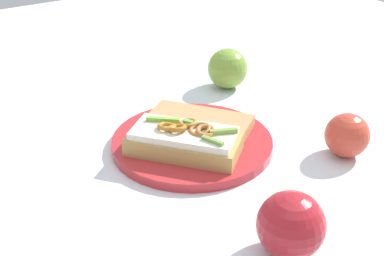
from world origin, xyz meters
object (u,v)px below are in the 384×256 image
bread_slice_side (199,122)px  apple_0 (347,135)px  apple_2 (291,225)px  apple_1 (228,69)px  sandwich (184,140)px  plate (192,143)px

bread_slice_side → apple_0: bearing=-174.8°
apple_2 → apple_0: bearing=117.8°
apple_2 → apple_1: bearing=152.2°
bread_slice_side → apple_2: 0.31m
sandwich → apple_2: size_ratio=2.23×
sandwich → apple_2: bearing=138.5°
bread_slice_side → apple_2: (0.30, -0.07, 0.02)m
plate → sandwich: (0.03, -0.03, 0.03)m
sandwich → apple_0: 0.26m
bread_slice_side → apple_1: size_ratio=2.12×
apple_1 → apple_2: (0.44, -0.23, 0.00)m
plate → apple_2: size_ratio=3.16×
apple_2 → plate: bearing=171.8°
apple_0 → sandwich: bearing=-119.5°
plate → bread_slice_side: bearing=129.7°
bread_slice_side → sandwich: bearing=93.7°
apple_1 → apple_0: bearing=0.1°
apple_2 → sandwich: bearing=178.2°
apple_1 → sandwich: bearing=-49.7°
apple_0 → apple_1: bearing=-179.9°
apple_0 → apple_2: bearing=-62.2°
sandwich → apple_1: bearing=-89.4°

